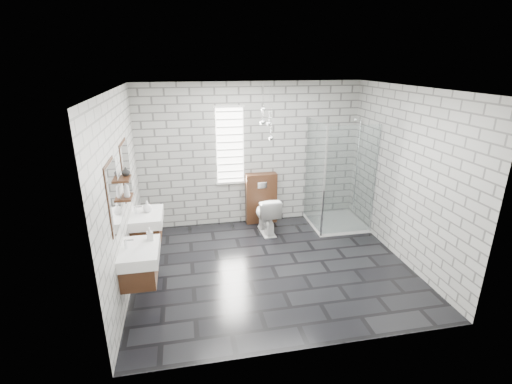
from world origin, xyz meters
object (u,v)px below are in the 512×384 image
object	(u,v)px
vanity_right	(144,219)
toilet	(266,214)
shower_enclosure	(335,203)
vanity_left	(137,254)
cistern_panel	(261,198)

from	to	relation	value
vanity_right	toilet	bearing A→B (deg)	19.31
shower_enclosure	toilet	bearing A→B (deg)	178.31
vanity_left	vanity_right	distance (m)	1.12
vanity_left	shower_enclosure	bearing A→B (deg)	27.98
vanity_right	cistern_panel	xyz separation A→B (m)	(2.09, 1.21, -0.26)
vanity_right	cistern_panel	distance (m)	2.43
vanity_left	vanity_right	bearing A→B (deg)	90.00
vanity_right	vanity_left	bearing A→B (deg)	-90.00
vanity_left	toilet	world-z (taller)	vanity_left
cistern_panel	toilet	bearing A→B (deg)	-90.00
vanity_right	cistern_panel	bearing A→B (deg)	30.09
cistern_panel	vanity_left	bearing A→B (deg)	-131.89
cistern_panel	vanity_right	bearing A→B (deg)	-149.91
vanity_left	cistern_panel	xyz separation A→B (m)	(2.09, 2.33, -0.26)
vanity_right	shower_enclosure	size ratio (longest dim) A/B	0.77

